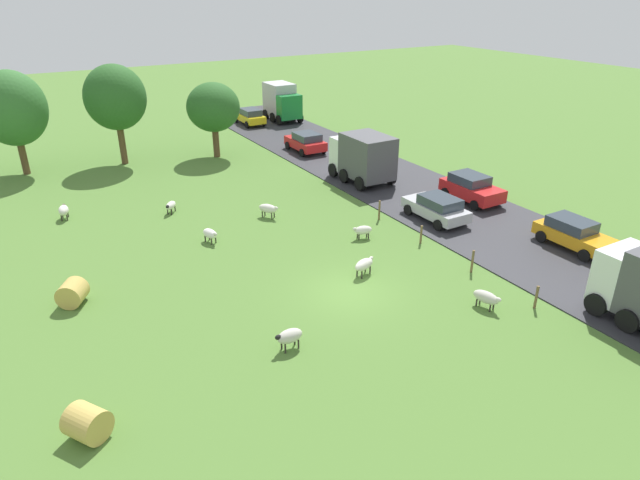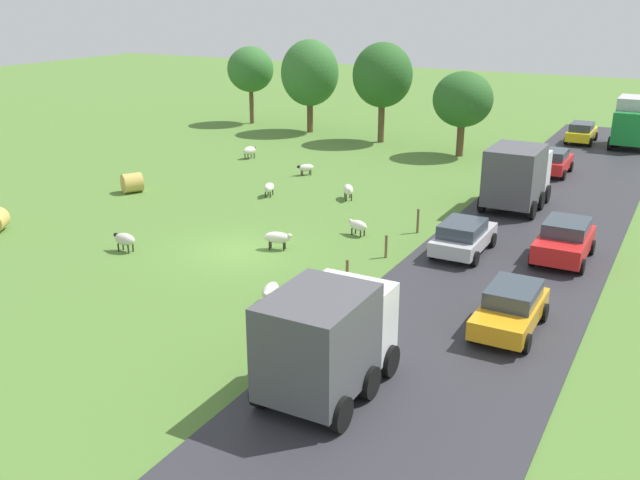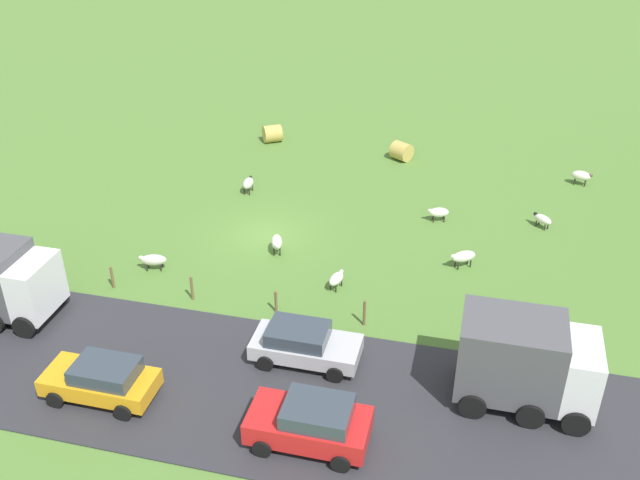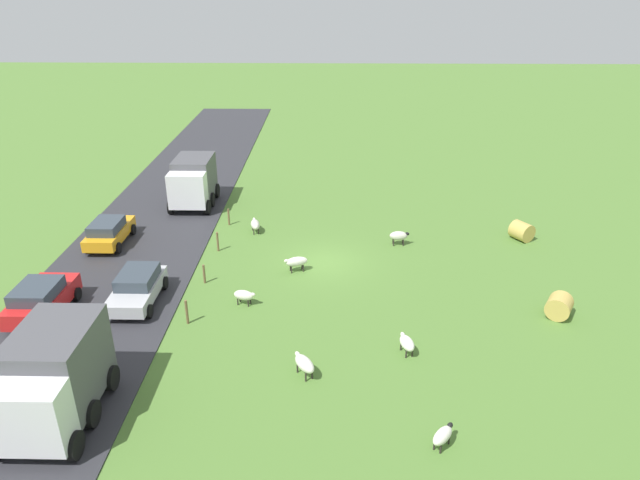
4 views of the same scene
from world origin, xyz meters
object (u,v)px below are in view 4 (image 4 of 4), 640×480
object	(u,v)px
sheep_5	(399,236)
car_2	(41,299)
car_3	(137,287)
sheep_4	(255,224)
sheep_3	(443,435)
hay_bale_0	(522,231)
sheep_0	(304,364)
hay_bale_1	(559,306)
truck_1	(53,376)
sheep_2	(407,343)
sheep_6	(244,295)
car_0	(109,231)
truck_0	(193,181)
sheep_7	(296,262)

from	to	relation	value
sheep_5	car_2	bearing A→B (deg)	25.16
car_3	sheep_4	bearing A→B (deg)	-118.64
sheep_3	car_2	xyz separation A→B (m)	(17.12, -7.80, 0.45)
hay_bale_0	car_2	world-z (taller)	car_2
sheep_3	hay_bale_0	bearing A→B (deg)	-114.40
sheep_0	hay_bale_1	xyz separation A→B (m)	(-11.59, -4.58, -0.01)
truck_1	sheep_2	bearing A→B (deg)	-162.02
sheep_6	car_0	bearing A→B (deg)	-36.61
sheep_2	truck_0	xyz separation A→B (m)	(12.61, -16.83, 1.27)
sheep_0	hay_bale_0	size ratio (longest dim) A/B	1.13
car_0	car_3	world-z (taller)	car_0
sheep_7	car_0	bearing A→B (deg)	-15.54
car_0	sheep_2	bearing A→B (deg)	147.42
hay_bale_0	car_3	xyz separation A→B (m)	(20.73, 7.70, 0.29)
sheep_7	sheep_6	bearing A→B (deg)	56.31
sheep_5	sheep_7	world-z (taller)	sheep_5
hay_bale_0	car_3	distance (m)	22.11
sheep_0	hay_bale_0	bearing A→B (deg)	-133.38
sheep_4	car_0	xyz separation A→B (m)	(8.33, 2.00, 0.34)
truck_0	car_0	xyz separation A→B (m)	(3.60, 6.47, -0.92)
car_2	truck_0	bearing A→B (deg)	-105.38
sheep_0	sheep_3	xyz separation A→B (m)	(-4.80, 3.67, -0.09)
sheep_3	car_2	bearing A→B (deg)	-24.50
sheep_4	truck_1	size ratio (longest dim) A/B	0.28
truck_0	truck_1	world-z (taller)	truck_1
sheep_0	hay_bale_0	xyz separation A→B (m)	(-12.43, -13.15, -0.01)
car_3	car_0	bearing A→B (deg)	-60.22
sheep_3	hay_bale_0	world-z (taller)	hay_bale_0
sheep_3	sheep_5	size ratio (longest dim) A/B	0.92
sheep_3	car_3	distance (m)	15.96
car_0	truck_0	bearing A→B (deg)	-119.11
sheep_4	sheep_5	world-z (taller)	sheep_5
hay_bale_0	truck_1	size ratio (longest dim) A/B	0.24
sheep_6	car_3	size ratio (longest dim) A/B	0.28
sheep_3	truck_0	distance (m)	25.74
truck_0	sheep_5	bearing A→B (deg)	155.39
sheep_0	sheep_5	distance (m)	13.23
sheep_3	car_2	distance (m)	18.82
sheep_4	car_0	size ratio (longest dim) A/B	0.33
sheep_7	car_2	bearing A→B (deg)	22.18
sheep_4	truck_1	xyz separation A→B (m)	(4.89, 16.50, 1.33)
sheep_6	hay_bale_0	bearing A→B (deg)	-153.37
sheep_0	sheep_2	bearing A→B (deg)	-159.67
sheep_3	car_3	bearing A→B (deg)	-34.86
sheep_2	hay_bale_0	size ratio (longest dim) A/B	1.03
sheep_4	sheep_7	xyz separation A→B (m)	(-2.84, 5.10, 0.05)
car_2	car_3	bearing A→B (deg)	-161.82
sheep_3	sheep_6	xyz separation A→B (m)	(7.94, -9.02, 0.02)
truck_1	car_3	bearing A→B (deg)	-91.91
truck_0	truck_1	distance (m)	20.98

